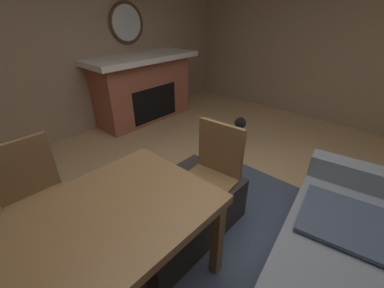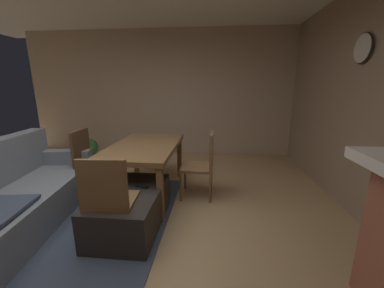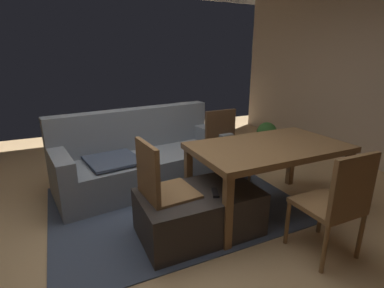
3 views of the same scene
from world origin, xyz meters
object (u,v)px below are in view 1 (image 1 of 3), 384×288
at_px(ottoman_coffee_table, 181,212).
at_px(small_dog, 237,134).
at_px(fireplace, 144,88).
at_px(dining_chair_west, 213,169).
at_px(tv_remote, 162,193).
at_px(dining_table, 83,241).
at_px(round_wall_mirror, 127,23).
at_px(dining_chair_south, 35,192).

bearing_deg(ottoman_coffee_table, small_dog, -162.85).
xyz_separation_m(fireplace, dining_chair_west, (1.09, 2.36, -0.04)).
relative_size(ottoman_coffee_table, tv_remote, 6.82).
distance_m(tv_remote, dining_table, 0.77).
height_order(round_wall_mirror, tv_remote, round_wall_mirror).
height_order(dining_chair_west, small_dog, dining_chair_west).
xyz_separation_m(dining_table, dining_chair_west, (-1.17, -0.01, -0.14)).
bearing_deg(dining_chair_west, round_wall_mirror, -112.38).
bearing_deg(dining_table, dining_chair_west, -179.64).
distance_m(fireplace, dining_chair_west, 2.60).
relative_size(fireplace, tv_remote, 11.73).
bearing_deg(round_wall_mirror, fireplace, 90.00).
xyz_separation_m(ottoman_coffee_table, dining_table, (0.83, 0.08, 0.45)).
bearing_deg(tv_remote, small_dog, -144.26).
bearing_deg(small_dog, tv_remote, 13.16).
distance_m(round_wall_mirror, small_dog, 2.49).
bearing_deg(dining_chair_south, ottoman_coffee_table, 137.07).
height_order(ottoman_coffee_table, tv_remote, tv_remote).
xyz_separation_m(dining_chair_south, small_dog, (-2.50, 0.25, -0.34)).
bearing_deg(fireplace, round_wall_mirror, -90.00).
distance_m(ottoman_coffee_table, tv_remote, 0.27).
xyz_separation_m(fireplace, small_dog, (-0.24, 1.77, -0.37)).
relative_size(dining_chair_west, small_dog, 1.82).
xyz_separation_m(ottoman_coffee_table, tv_remote, (0.11, -0.10, 0.23)).
relative_size(round_wall_mirror, tv_remote, 3.95).
bearing_deg(tv_remote, dining_chair_south, -20.31).
xyz_separation_m(ottoman_coffee_table, dining_chair_south, (0.82, -0.77, 0.31)).
xyz_separation_m(round_wall_mirror, dining_chair_south, (2.26, 1.81, -1.04)).
relative_size(round_wall_mirror, small_dog, 1.23).
bearing_deg(dining_chair_west, fireplace, -114.78).
relative_size(tv_remote, dining_chair_west, 0.17).
bearing_deg(tv_remote, dining_chair_west, -177.86).
bearing_deg(dining_chair_west, small_dog, -156.26).
distance_m(dining_chair_south, dining_chair_west, 1.44).
distance_m(round_wall_mirror, tv_remote, 3.12).
height_order(dining_chair_south, dining_chair_west, same).
bearing_deg(ottoman_coffee_table, dining_chair_south, -42.93).
bearing_deg(round_wall_mirror, dining_chair_south, 38.66).
xyz_separation_m(tv_remote, dining_table, (0.72, 0.18, 0.22)).
height_order(fireplace, dining_chair_west, fireplace).
relative_size(dining_table, dining_chair_south, 1.68).
bearing_deg(tv_remote, fireplace, -102.57).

